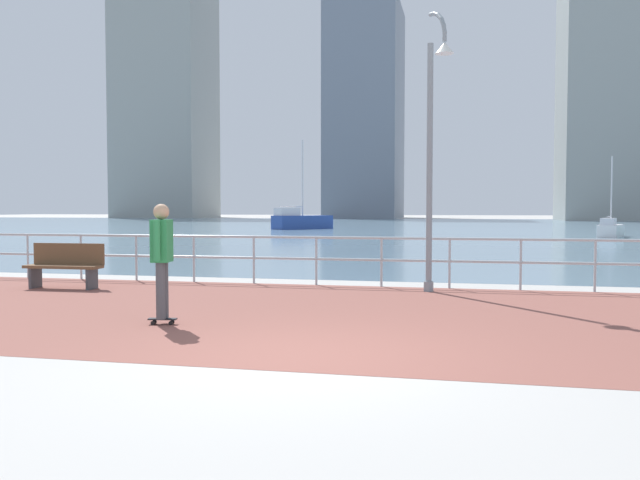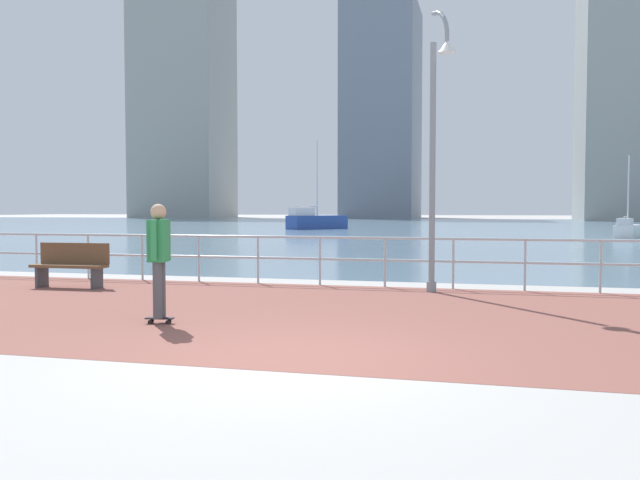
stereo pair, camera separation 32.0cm
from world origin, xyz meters
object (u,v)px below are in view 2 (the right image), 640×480
at_px(lamppost, 436,137).
at_px(park_bench, 71,264).
at_px(skateboarder, 159,252).
at_px(sailboat_yellow, 627,230).
at_px(sailboat_blue, 315,221).

distance_m(lamppost, park_bench, 7.89).
bearing_deg(skateboarder, sailboat_yellow, 68.94).
bearing_deg(sailboat_blue, sailboat_yellow, -26.60).
bearing_deg(lamppost, skateboarder, -128.60).
height_order(skateboarder, sailboat_blue, sailboat_blue).
bearing_deg(sailboat_yellow, skateboarder, -111.06).
bearing_deg(lamppost, sailboat_yellow, 72.40).
height_order(lamppost, park_bench, lamppost).
height_order(skateboarder, park_bench, skateboarder).
distance_m(skateboarder, sailboat_blue, 42.77).
xyz_separation_m(lamppost, sailboat_yellow, (8.60, 27.12, -2.57)).
distance_m(park_bench, sailboat_yellow, 32.30).
xyz_separation_m(sailboat_yellow, sailboat_blue, (-20.66, 10.35, 0.23)).
relative_size(park_bench, sailboat_yellow, 0.35).
xyz_separation_m(skateboarder, sailboat_blue, (-8.50, 41.92, -0.36)).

